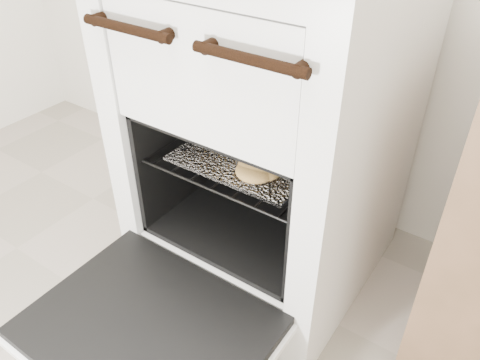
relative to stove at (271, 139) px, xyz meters
The scene contains 5 objects.
stove is the anchor object (origin of this frame).
oven_door 0.60m from the stove, 90.00° to the right, with size 0.58×0.45×0.04m.
oven_rack 0.07m from the stove, 90.00° to the right, with size 0.47×0.45×0.01m.
foil_sheet 0.09m from the stove, 90.00° to the right, with size 0.36×0.32×0.01m, color silver.
baked_rolls 0.10m from the stove, 55.18° to the right, with size 0.26×0.32×0.05m.
Camera 1 is at (0.67, 0.15, 1.15)m, focal length 35.00 mm.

